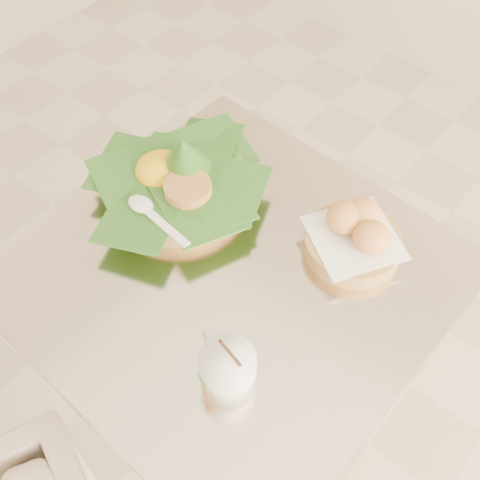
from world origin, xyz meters
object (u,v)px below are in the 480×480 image
Objects in this scene: rice_basket at (178,178)px; bread_basket at (355,236)px; cafe_table at (234,332)px; coffee_mug at (227,368)px.

rice_basket reaches higher than bread_basket.
coffee_mug reaches higher than cafe_table.
cafe_table is at bearing -20.53° from rice_basket.
cafe_table is 0.34m from rice_basket.
bread_basket is 0.35m from coffee_mug.
coffee_mug is (-0.01, -0.35, 0.00)m from bread_basket.
rice_basket is at bearing 159.47° from cafe_table.
bread_basket is at bearing 88.92° from coffee_mug.
coffee_mug is at bearing -91.08° from bread_basket.
bread_basket is at bearing 53.29° from cafe_table.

